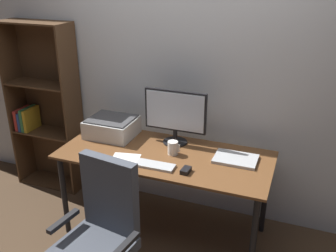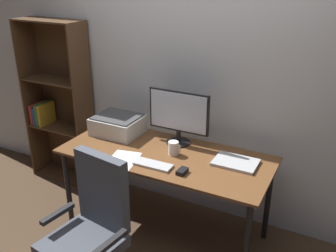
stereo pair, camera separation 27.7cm
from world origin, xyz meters
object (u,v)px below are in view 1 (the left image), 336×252
(desk, at_px, (165,163))
(printer, at_px, (112,127))
(office_chair, at_px, (100,243))
(coffee_mug, at_px, (173,148))
(bookshelf, at_px, (45,109))
(keyboard, at_px, (155,165))
(laptop, at_px, (236,159))
(mouse, at_px, (186,170))
(monitor, at_px, (175,114))

(desk, bearing_deg, printer, 163.75)
(office_chair, bearing_deg, coffee_mug, 85.06)
(bookshelf, bearing_deg, keyboard, -22.02)
(keyboard, distance_m, laptop, 0.61)
(printer, bearing_deg, office_chair, -66.52)
(coffee_mug, distance_m, bookshelf, 1.50)
(printer, height_order, bookshelf, bookshelf)
(office_chair, xyz_separation_m, bookshelf, (-1.27, 1.16, 0.35))
(laptop, xyz_separation_m, bookshelf, (-1.94, 0.26, 0.05))
(coffee_mug, bearing_deg, bookshelf, 166.97)
(keyboard, distance_m, mouse, 0.24)
(keyboard, relative_size, mouse, 3.02)
(bookshelf, bearing_deg, coffee_mug, -13.03)
(keyboard, relative_size, laptop, 0.91)
(coffee_mug, height_order, laptop, coffee_mug)
(monitor, height_order, printer, monitor)
(desk, distance_m, mouse, 0.34)
(keyboard, distance_m, bookshelf, 1.52)
(mouse, distance_m, printer, 0.88)
(coffee_mug, height_order, office_chair, office_chair)
(desk, distance_m, office_chair, 0.83)
(desk, relative_size, monitor, 3.21)
(mouse, bearing_deg, laptop, 49.89)
(keyboard, bearing_deg, desk, 91.43)
(desk, xyz_separation_m, office_chair, (-0.13, -0.80, -0.20))
(coffee_mug, bearing_deg, keyboard, -102.82)
(desk, relative_size, keyboard, 5.71)
(monitor, relative_size, keyboard, 1.77)
(coffee_mug, bearing_deg, laptop, 8.84)
(keyboard, xyz_separation_m, mouse, (0.24, -0.00, 0.01))
(laptop, bearing_deg, mouse, -133.61)
(desk, distance_m, keyboard, 0.23)
(mouse, height_order, office_chair, office_chair)
(monitor, relative_size, bookshelf, 0.31)
(mouse, distance_m, bookshelf, 1.74)
(coffee_mug, bearing_deg, printer, 166.96)
(keyboard, bearing_deg, coffee_mug, 76.38)
(coffee_mug, relative_size, laptop, 0.34)
(monitor, distance_m, mouse, 0.55)
(monitor, height_order, bookshelf, bookshelf)
(desk, xyz_separation_m, mouse, (0.24, -0.21, 0.10))
(desk, height_order, keyboard, keyboard)
(bookshelf, bearing_deg, laptop, -7.77)
(laptop, relative_size, printer, 0.80)
(laptop, distance_m, office_chair, 1.15)
(keyboard, height_order, laptop, laptop)
(desk, distance_m, monitor, 0.40)
(monitor, height_order, keyboard, monitor)
(printer, bearing_deg, coffee_mug, -13.04)
(coffee_mug, relative_size, bookshelf, 0.07)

